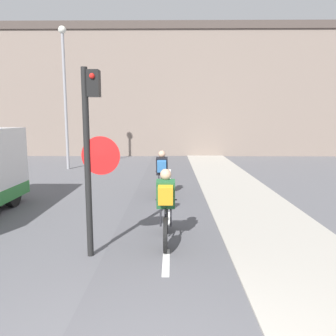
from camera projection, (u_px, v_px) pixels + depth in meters
name	position (u px, v px, depth m)	size (l,w,h in m)	color
building_row_background	(170.00, 93.00, 23.80)	(60.00, 5.20, 8.64)	slate
traffic_light_pole	(91.00, 143.00, 5.61)	(0.67, 0.25, 3.30)	black
street_lamp_far	(65.00, 84.00, 15.67)	(0.36, 0.36, 6.78)	gray
cyclist_near	(166.00, 208.00, 6.42)	(0.46, 1.69, 1.49)	black
cyclist_far	(162.00, 174.00, 10.42)	(0.46, 1.62, 1.46)	black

